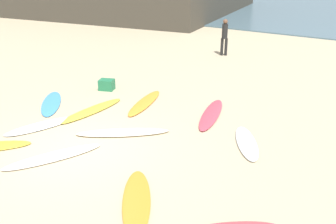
% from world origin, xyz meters
% --- Properties ---
extents(ground_plane, '(120.00, 120.00, 0.00)m').
position_xyz_m(ground_plane, '(0.00, 0.00, 0.00)').
color(ground_plane, '#C6B28E').
extents(surfboard_0, '(1.13, 2.54, 0.08)m').
position_xyz_m(surfboard_0, '(-0.48, 3.47, 0.04)').
color(surfboard_0, '#F99F31').
rests_on(surfboard_0, ground_plane).
extents(surfboard_1, '(0.59, 2.60, 0.08)m').
position_xyz_m(surfboard_1, '(-1.46, 1.99, 0.04)').
color(surfboard_1, yellow).
rests_on(surfboard_1, ground_plane).
extents(surfboard_3, '(1.48, 2.40, 0.07)m').
position_xyz_m(surfboard_3, '(-0.14, -0.66, 0.03)').
color(surfboard_3, silver).
rests_on(surfboard_3, ground_plane).
extents(surfboard_4, '(2.33, 2.02, 0.09)m').
position_xyz_m(surfboard_4, '(0.40, 1.30, 0.04)').
color(surfboard_4, beige).
rests_on(surfboard_4, ground_plane).
extents(surfboard_5, '(1.16, 2.13, 0.07)m').
position_xyz_m(surfboard_5, '(-1.85, 0.32, 0.04)').
color(surfboard_5, white).
rests_on(surfboard_5, ground_plane).
extents(surfboard_6, '(1.48, 1.96, 0.08)m').
position_xyz_m(surfboard_6, '(3.49, 2.63, 0.04)').
color(surfboard_6, silver).
rests_on(surfboard_6, ground_plane).
extents(surfboard_7, '(2.04, 2.09, 0.06)m').
position_xyz_m(surfboard_7, '(-3.04, 1.71, 0.03)').
color(surfboard_7, '#479CDD').
rests_on(surfboard_7, ground_plane).
extents(surfboard_8, '(1.79, 2.12, 0.07)m').
position_xyz_m(surfboard_8, '(2.65, -0.95, 0.04)').
color(surfboard_8, orange).
rests_on(surfboard_8, ground_plane).
extents(surfboard_10, '(1.21, 2.63, 0.08)m').
position_xyz_m(surfboard_10, '(1.82, 3.82, 0.04)').
color(surfboard_10, '#DD485C').
rests_on(surfboard_10, ground_plane).
extents(beachgoer_near, '(0.37, 0.37, 1.78)m').
position_xyz_m(beachgoer_near, '(-1.25, 11.02, 1.00)').
color(beachgoer_near, black).
rests_on(beachgoer_near, ground_plane).
extents(beach_cooler, '(0.63, 0.57, 0.39)m').
position_xyz_m(beach_cooler, '(-2.50, 3.84, 0.19)').
color(beach_cooler, '#287F51').
rests_on(beach_cooler, ground_plane).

